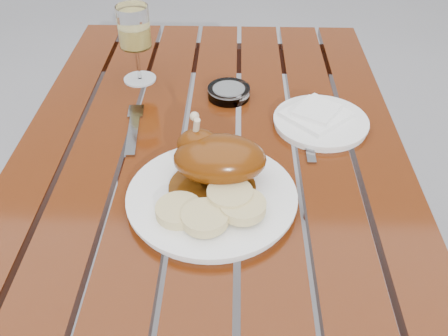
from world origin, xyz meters
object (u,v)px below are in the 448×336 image
Objects in this scene: dinner_plate at (212,198)px; wine_glass at (136,45)px; side_plate at (321,122)px; ashtray at (229,92)px; table at (213,263)px.

wine_glass reaches higher than dinner_plate.
wine_glass is 0.91× the size of side_plate.
table is at bearing -100.32° from ashtray.
table is 5.83× the size of side_plate.
side_plate is at bearing -24.18° from wine_glass.
ashtray is (0.03, 0.19, 0.39)m from table.
wine_glass is at bearing 155.82° from side_plate.
dinner_plate is at bearing -65.57° from wine_glass.
dinner_plate reaches higher than table.
ashtray reaches higher than side_plate.
dinner_plate is 1.63× the size of wine_glass.
ashtray is at bearing 86.42° from dinner_plate.
wine_glass reaches higher than ashtray.
wine_glass is at bearing 161.14° from ashtray.
wine_glass is (-0.20, 0.44, 0.08)m from dinner_plate.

